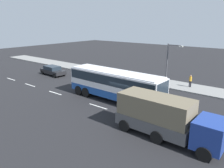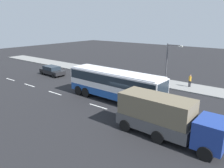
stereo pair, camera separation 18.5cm
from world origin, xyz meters
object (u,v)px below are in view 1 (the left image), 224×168
object	(u,v)px
coach_bus	(115,82)
pedestrian_at_crossing	(190,80)
street_lamp	(169,61)
cargo_truck	(165,117)
car_black_sedan	(53,70)

from	to	relation	value
coach_bus	pedestrian_at_crossing	size ratio (longest dim) A/B	7.13
street_lamp	coach_bus	bearing A→B (deg)	-105.53
cargo_truck	street_lamp	size ratio (longest dim) A/B	1.42
coach_bus	pedestrian_at_crossing	bearing A→B (deg)	64.63
street_lamp	cargo_truck	bearing A→B (deg)	-66.49
cargo_truck	car_black_sedan	world-z (taller)	cargo_truck
cargo_truck	pedestrian_at_crossing	xyz separation A→B (m)	(-2.86, 13.76, -0.57)
pedestrian_at_crossing	coach_bus	bearing A→B (deg)	138.82
coach_bus	pedestrian_at_crossing	distance (m)	10.97
pedestrian_at_crossing	street_lamp	world-z (taller)	street_lamp
cargo_truck	pedestrian_at_crossing	world-z (taller)	cargo_truck
cargo_truck	car_black_sedan	size ratio (longest dim) A/B	1.63
coach_bus	cargo_truck	size ratio (longest dim) A/B	1.44
coach_bus	car_black_sedan	world-z (taller)	coach_bus
car_black_sedan	pedestrian_at_crossing	bearing A→B (deg)	22.49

